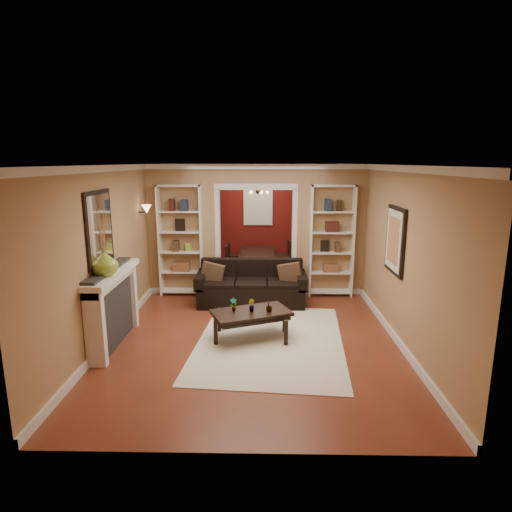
{
  "coord_description": "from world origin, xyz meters",
  "views": [
    {
      "loc": [
        0.17,
        -7.61,
        2.75
      ],
      "look_at": [
        0.04,
        -0.8,
        1.24
      ],
      "focal_mm": 30.0,
      "sensor_mm": 36.0,
      "label": 1
    }
  ],
  "objects_px": {
    "sofa": "(251,283)",
    "fireplace": "(115,308)",
    "dining_table": "(258,262)",
    "coffee_table": "(251,325)",
    "bookshelf_left": "(181,241)",
    "bookshelf_right": "(331,241)"
  },
  "relations": [
    {
      "from": "bookshelf_left",
      "to": "bookshelf_right",
      "type": "height_order",
      "value": "same"
    },
    {
      "from": "sofa",
      "to": "fireplace",
      "type": "bearing_deg",
      "value": -135.92
    },
    {
      "from": "sofa",
      "to": "coffee_table",
      "type": "relative_size",
      "value": 1.8
    },
    {
      "from": "dining_table",
      "to": "fireplace",
      "type": "bearing_deg",
      "value": 153.92
    },
    {
      "from": "coffee_table",
      "to": "fireplace",
      "type": "bearing_deg",
      "value": 164.48
    },
    {
      "from": "coffee_table",
      "to": "dining_table",
      "type": "xyz_separation_m",
      "value": [
        0.05,
        4.06,
        0.05
      ]
    },
    {
      "from": "bookshelf_left",
      "to": "dining_table",
      "type": "xyz_separation_m",
      "value": [
        1.57,
        1.79,
        -0.88
      ]
    },
    {
      "from": "coffee_table",
      "to": "bookshelf_right",
      "type": "distance_m",
      "value": 2.92
    },
    {
      "from": "sofa",
      "to": "bookshelf_right",
      "type": "xyz_separation_m",
      "value": [
        1.63,
        0.58,
        0.73
      ]
    },
    {
      "from": "sofa",
      "to": "dining_table",
      "type": "bearing_deg",
      "value": 87.6
    },
    {
      "from": "sofa",
      "to": "dining_table",
      "type": "xyz_separation_m",
      "value": [
        0.1,
        2.37,
        -0.14
      ]
    },
    {
      "from": "fireplace",
      "to": "dining_table",
      "type": "height_order",
      "value": "fireplace"
    },
    {
      "from": "coffee_table",
      "to": "bookshelf_right",
      "type": "height_order",
      "value": "bookshelf_right"
    },
    {
      "from": "coffee_table",
      "to": "fireplace",
      "type": "height_order",
      "value": "fireplace"
    },
    {
      "from": "bookshelf_left",
      "to": "bookshelf_right",
      "type": "bearing_deg",
      "value": 0.0
    },
    {
      "from": "sofa",
      "to": "dining_table",
      "type": "height_order",
      "value": "sofa"
    },
    {
      "from": "sofa",
      "to": "coffee_table",
      "type": "bearing_deg",
      "value": -88.3
    },
    {
      "from": "bookshelf_right",
      "to": "fireplace",
      "type": "distance_m",
      "value": 4.47
    },
    {
      "from": "bookshelf_right",
      "to": "bookshelf_left",
      "type": "bearing_deg",
      "value": 180.0
    },
    {
      "from": "coffee_table",
      "to": "bookshelf_right",
      "type": "xyz_separation_m",
      "value": [
        1.58,
        2.27,
        0.92
      ]
    },
    {
      "from": "bookshelf_left",
      "to": "fireplace",
      "type": "height_order",
      "value": "bookshelf_left"
    },
    {
      "from": "coffee_table",
      "to": "dining_table",
      "type": "distance_m",
      "value": 4.06
    }
  ]
}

